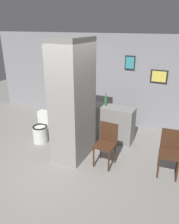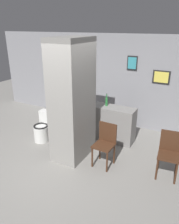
{
  "view_description": "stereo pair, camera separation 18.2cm",
  "coord_description": "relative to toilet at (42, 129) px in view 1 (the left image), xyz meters",
  "views": [
    {
      "loc": [
        2.33,
        -3.29,
        2.81
      ],
      "look_at": [
        0.3,
        0.89,
        0.95
      ],
      "focal_mm": 35.0,
      "sensor_mm": 36.0,
      "label": 1
    },
    {
      "loc": [
        2.49,
        -3.21,
        2.81
      ],
      "look_at": [
        0.3,
        0.89,
        0.95
      ],
      "focal_mm": 35.0,
      "sensor_mm": 36.0,
      "label": 2
    }
  ],
  "objects": [
    {
      "name": "chair_by_doorway",
      "position": [
        3.11,
        0.02,
        0.21
      ],
      "size": [
        0.44,
        0.44,
        0.92
      ],
      "rotation": [
        0.0,
        0.0,
        0.1
      ],
      "color": "#422616",
      "rests_on": "ground_plane"
    },
    {
      "name": "chair_near_pillar",
      "position": [
        1.86,
        -0.22,
        0.21
      ],
      "size": [
        0.42,
        0.42,
        0.92
      ],
      "rotation": [
        0.0,
        0.0,
        -0.04
      ],
      "color": "#422616",
      "rests_on": "ground_plane"
    },
    {
      "name": "counter_shelf",
      "position": [
        1.6,
        0.84,
        0.14
      ],
      "size": [
        1.1,
        0.44,
        0.91
      ],
      "color": "gray",
      "rests_on": "ground_plane"
    },
    {
      "name": "bicycle",
      "position": [
        0.5,
        0.65,
        0.03
      ],
      "size": [
        1.74,
        0.42,
        0.71
      ],
      "color": "black",
      "rests_on": "ground_plane"
    },
    {
      "name": "bottle_tall",
      "position": [
        1.4,
        0.86,
        0.71
      ],
      "size": [
        0.06,
        0.06,
        0.33
      ],
      "color": "#267233",
      "rests_on": "counter_shelf"
    },
    {
      "name": "pillar_center",
      "position": [
        1.07,
        -0.21,
        0.99
      ],
      "size": [
        0.67,
        0.97,
        2.6
      ],
      "color": "gray",
      "rests_on": "ground_plane"
    },
    {
      "name": "ground_plane",
      "position": [
        0.97,
        -0.7,
        -0.31
      ],
      "size": [
        14.0,
        14.0,
        0.0
      ],
      "primitive_type": "plane",
      "color": "gray"
    },
    {
      "name": "toilet",
      "position": [
        0.0,
        0.0,
        0.0
      ],
      "size": [
        0.39,
        0.55,
        0.74
      ],
      "color": "silver",
      "rests_on": "ground_plane"
    },
    {
      "name": "wall_back",
      "position": [
        0.97,
        1.93,
        0.99
      ],
      "size": [
        8.0,
        0.09,
        2.6
      ],
      "color": "gray",
      "rests_on": "ground_plane"
    }
  ]
}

